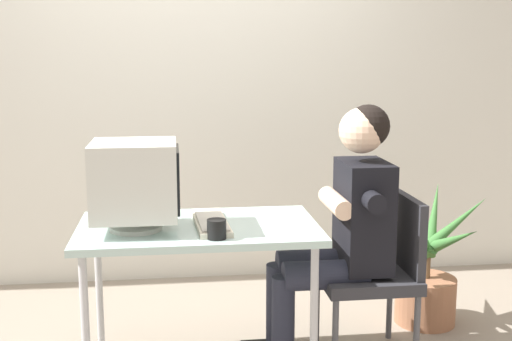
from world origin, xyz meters
TOP-DOWN VIEW (x-y plane):
  - wall_back at (0.30, 1.40)m, footprint 8.00×0.10m
  - desk at (0.00, 0.00)m, footprint 1.10×0.66m
  - crt_monitor at (-0.28, -0.05)m, footprint 0.38×0.36m
  - keyboard at (0.06, -0.01)m, footprint 0.17×0.47m
  - office_chair at (0.88, 0.05)m, footprint 0.45×0.45m
  - person_seated at (0.70, 0.05)m, footprint 0.70×0.55m
  - potted_plant at (1.28, 0.42)m, footprint 0.68×0.72m
  - desk_mug at (0.07, -0.23)m, footprint 0.08×0.09m

SIDE VIEW (x-z plane):
  - potted_plant at x=1.28m, z-range -0.11..0.68m
  - office_chair at x=0.88m, z-range 0.06..0.88m
  - desk at x=0.00m, z-range 0.30..1.02m
  - person_seated at x=0.70m, z-range 0.07..1.33m
  - keyboard at x=0.06m, z-range 0.72..0.75m
  - desk_mug at x=0.07m, z-range 0.72..0.81m
  - crt_monitor at x=-0.28m, z-range 0.75..1.15m
  - wall_back at x=0.30m, z-range 0.00..3.00m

